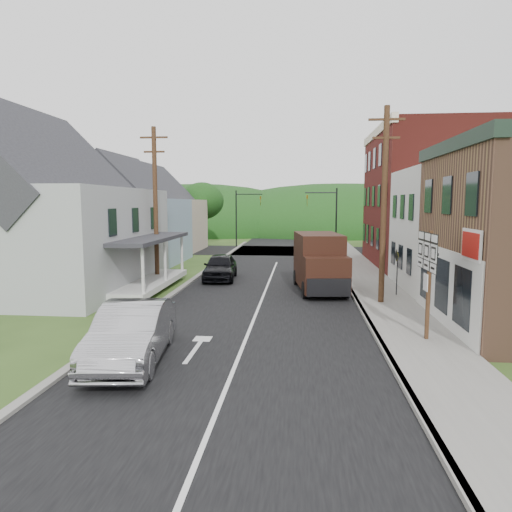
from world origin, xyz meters
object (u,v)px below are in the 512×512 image
(dark_sedan, at_px, (220,267))
(warning_sign, at_px, (397,266))
(silver_sedan, at_px, (132,333))
(route_sign_cluster, at_px, (428,269))
(delivery_van, at_px, (319,262))

(dark_sedan, distance_m, warning_sign, 10.66)
(silver_sedan, bearing_deg, dark_sedan, 82.75)
(dark_sedan, height_order, route_sign_cluster, route_sign_cluster)
(delivery_van, xyz_separation_m, warning_sign, (3.75, -1.35, 0.06))
(delivery_van, bearing_deg, dark_sedan, 145.55)
(dark_sedan, xyz_separation_m, delivery_van, (5.92, -3.07, 0.77))
(dark_sedan, height_order, delivery_van, delivery_van)
(silver_sedan, xyz_separation_m, warning_sign, (9.74, 10.19, 0.75))
(silver_sedan, relative_size, warning_sign, 2.28)
(silver_sedan, bearing_deg, route_sign_cluster, 9.46)
(dark_sedan, relative_size, route_sign_cluster, 1.26)
(dark_sedan, relative_size, delivery_van, 0.81)
(dark_sedan, bearing_deg, warning_sign, -28.43)
(dark_sedan, bearing_deg, silver_sedan, -94.16)
(dark_sedan, bearing_deg, route_sign_cluster, -56.42)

